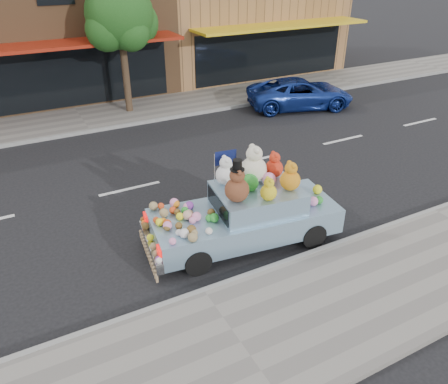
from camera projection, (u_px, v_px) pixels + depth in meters
ground at (130, 189)px, 12.65m from camera, size 120.00×120.00×0.00m
near_sidewalk at (241, 344)px, 7.59m from camera, size 60.00×3.00×0.12m
far_sidewalk at (82, 119)px, 17.65m from camera, size 60.00×3.00×0.12m
near_kerb at (204, 292)px, 8.75m from camera, size 60.00×0.12×0.13m
far_kerb at (90, 131)px, 16.48m from camera, size 60.00×0.12×0.13m
storefront_mid at (44, 10)px, 20.13m from camera, size 10.00×9.80×7.30m
street_tree at (120, 20)px, 16.74m from camera, size 3.00×2.70×5.22m
car_blue at (300, 93)px, 18.84m from camera, size 4.95×3.32×1.26m
art_car at (245, 211)px, 10.05m from camera, size 4.66×2.28×2.32m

